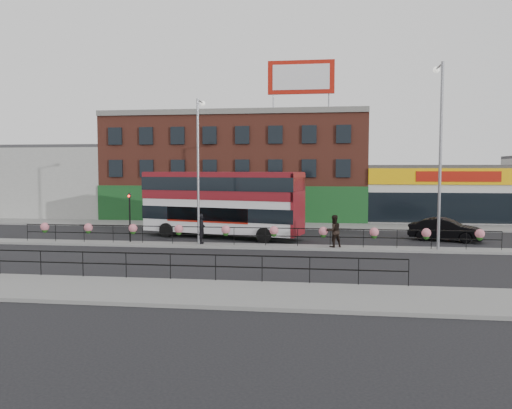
# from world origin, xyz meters

# --- Properties ---
(ground) EXTENTS (120.00, 120.00, 0.00)m
(ground) POSITION_xyz_m (0.00, 0.00, 0.00)
(ground) COLOR black
(ground) RESTS_ON ground
(south_pavement) EXTENTS (60.00, 4.00, 0.15)m
(south_pavement) POSITION_xyz_m (0.00, -12.00, 0.07)
(south_pavement) COLOR gray
(south_pavement) RESTS_ON ground
(north_pavement) EXTENTS (60.00, 4.00, 0.15)m
(north_pavement) POSITION_xyz_m (0.00, 12.00, 0.07)
(north_pavement) COLOR gray
(north_pavement) RESTS_ON ground
(median) EXTENTS (60.00, 1.60, 0.15)m
(median) POSITION_xyz_m (0.00, 0.00, 0.07)
(median) COLOR gray
(median) RESTS_ON ground
(yellow_line_inner) EXTENTS (60.00, 0.10, 0.01)m
(yellow_line_inner) POSITION_xyz_m (0.00, -9.70, 0.01)
(yellow_line_inner) COLOR gold
(yellow_line_inner) RESTS_ON ground
(yellow_line_outer) EXTENTS (60.00, 0.10, 0.01)m
(yellow_line_outer) POSITION_xyz_m (0.00, -9.88, 0.01)
(yellow_line_outer) COLOR gold
(yellow_line_outer) RESTS_ON ground
(brick_building) EXTENTS (25.00, 12.21, 10.30)m
(brick_building) POSITION_xyz_m (-4.00, 19.96, 5.13)
(brick_building) COLOR brown
(brick_building) RESTS_ON ground
(supermarket) EXTENTS (15.00, 12.25, 5.30)m
(supermarket) POSITION_xyz_m (16.00, 19.90, 2.65)
(supermarket) COLOR silver
(supermarket) RESTS_ON ground
(warehouse_west) EXTENTS (15.50, 12.00, 7.30)m
(warehouse_west) POSITION_xyz_m (-24.25, 20.00, 3.65)
(warehouse_west) COLOR #A6A6A1
(warehouse_west) RESTS_ON ground
(billboard) EXTENTS (6.00, 0.29, 4.40)m
(billboard) POSITION_xyz_m (2.50, 14.99, 13.18)
(billboard) COLOR #A0160A
(billboard) RESTS_ON brick_building
(median_railing) EXTENTS (30.04, 0.56, 1.23)m
(median_railing) POSITION_xyz_m (-0.00, 0.00, 1.05)
(median_railing) COLOR black
(median_railing) RESTS_ON median
(south_railing) EXTENTS (20.04, 0.05, 1.12)m
(south_railing) POSITION_xyz_m (-2.00, -10.10, 0.96)
(south_railing) COLOR black
(south_railing) RESTS_ON south_pavement
(double_decker_bus) EXTENTS (11.97, 5.58, 4.72)m
(double_decker_bus) POSITION_xyz_m (-2.61, 4.18, 2.90)
(double_decker_bus) COLOR silver
(double_decker_bus) RESTS_ON ground
(car) EXTENTS (4.76, 5.84, 1.57)m
(car) POSITION_xyz_m (12.88, 4.59, 0.78)
(car) COLOR black
(car) RESTS_ON ground
(pedestrian_a) EXTENTS (0.85, 0.68, 1.93)m
(pedestrian_a) POSITION_xyz_m (-3.14, 0.20, 1.11)
(pedestrian_a) COLOR black
(pedestrian_a) RESTS_ON median
(pedestrian_b) EXTENTS (1.54, 1.50, 1.97)m
(pedestrian_b) POSITION_xyz_m (5.21, -0.11, 1.14)
(pedestrian_b) COLOR black
(pedestrian_b) RESTS_ON median
(lamp_column_west) EXTENTS (0.33, 1.62, 9.21)m
(lamp_column_west) POSITION_xyz_m (-3.30, 0.28, 5.61)
(lamp_column_west) COLOR slate
(lamp_column_west) RESTS_ON median
(lamp_column_east) EXTENTS (0.40, 1.93, 11.02)m
(lamp_column_east) POSITION_xyz_m (11.35, 0.09, 6.68)
(lamp_column_east) COLOR slate
(lamp_column_east) RESTS_ON median
(traffic_light_median) EXTENTS (0.15, 0.28, 3.65)m
(traffic_light_median) POSITION_xyz_m (-8.00, 0.39, 2.47)
(traffic_light_median) COLOR black
(traffic_light_median) RESTS_ON median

